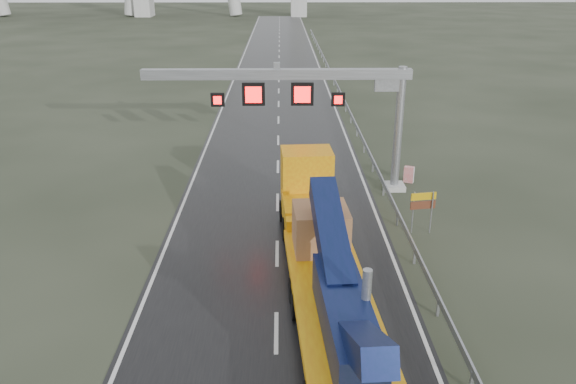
{
  "coord_description": "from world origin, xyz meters",
  "views": [
    {
      "loc": [
        0.2,
        -12.87,
        12.32
      ],
      "look_at": [
        0.5,
        9.67,
        3.2
      ],
      "focal_mm": 35.0,
      "sensor_mm": 36.0,
      "label": 1
    }
  ],
  "objects_px": {
    "sign_gantry": "(315,95)",
    "heavy_haul_truck": "(324,250)",
    "exit_sign_pair": "(423,204)",
    "striped_barrier": "(409,174)"
  },
  "relations": [
    {
      "from": "sign_gantry",
      "to": "heavy_haul_truck",
      "type": "height_order",
      "value": "sign_gantry"
    },
    {
      "from": "heavy_haul_truck",
      "to": "exit_sign_pair",
      "type": "height_order",
      "value": "heavy_haul_truck"
    },
    {
      "from": "sign_gantry",
      "to": "heavy_haul_truck",
      "type": "xyz_separation_m",
      "value": [
        -0.19,
        -11.01,
        -3.86
      ]
    },
    {
      "from": "sign_gantry",
      "to": "exit_sign_pair",
      "type": "xyz_separation_m",
      "value": [
        5.0,
        -5.9,
        -4.08
      ]
    },
    {
      "from": "exit_sign_pair",
      "to": "striped_barrier",
      "type": "xyz_separation_m",
      "value": [
        0.9,
        7.01,
        -1.03
      ]
    },
    {
      "from": "sign_gantry",
      "to": "striped_barrier",
      "type": "bearing_deg",
      "value": 10.66
    },
    {
      "from": "sign_gantry",
      "to": "heavy_haul_truck",
      "type": "relative_size",
      "value": 0.77
    },
    {
      "from": "sign_gantry",
      "to": "exit_sign_pair",
      "type": "height_order",
      "value": "sign_gantry"
    },
    {
      "from": "exit_sign_pair",
      "to": "heavy_haul_truck",
      "type": "bearing_deg",
      "value": -144.82
    },
    {
      "from": "striped_barrier",
      "to": "sign_gantry",
      "type": "bearing_deg",
      "value": -145.94
    }
  ]
}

